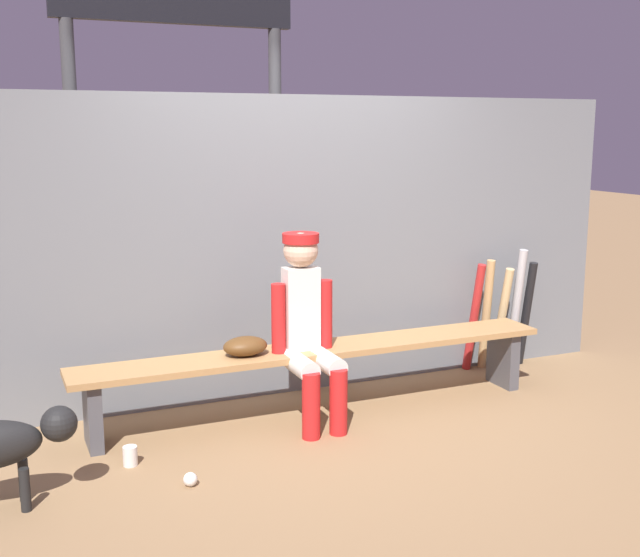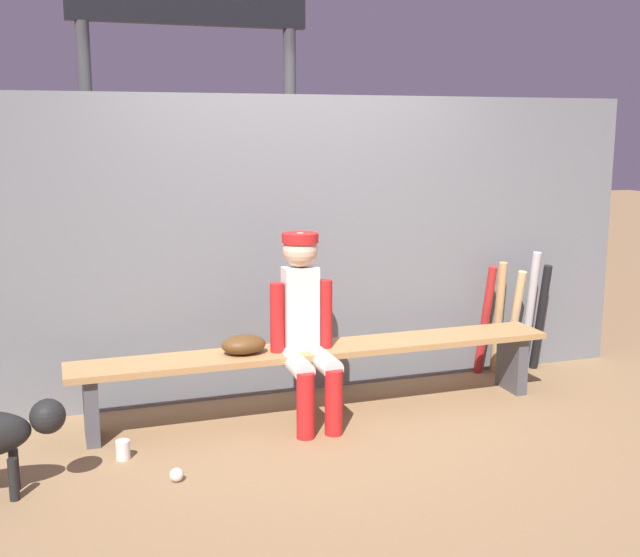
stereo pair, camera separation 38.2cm
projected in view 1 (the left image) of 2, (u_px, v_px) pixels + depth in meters
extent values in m
plane|color=olive|center=(320.00, 412.00, 5.20)|extent=(30.00, 30.00, 0.00)
cube|color=slate|center=(292.00, 248.00, 5.44)|extent=(5.15, 0.03, 2.06)
cube|color=#AD7F4C|center=(320.00, 350.00, 5.12)|extent=(3.18, 0.36, 0.04)
cube|color=#4C4C51|center=(93.00, 414.00, 4.60)|extent=(0.08, 0.29, 0.41)
cube|color=#4C4C51|center=(503.00, 358.00, 5.72)|extent=(0.08, 0.29, 0.41)
cube|color=silver|center=(301.00, 309.00, 5.01)|extent=(0.22, 0.13, 0.53)
sphere|color=beige|center=(301.00, 250.00, 4.94)|extent=(0.22, 0.22, 0.22)
cylinder|color=red|center=(301.00, 238.00, 4.93)|extent=(0.23, 0.23, 0.06)
cylinder|color=silver|center=(299.00, 365.00, 4.86)|extent=(0.13, 0.38, 0.13)
cylinder|color=red|center=(311.00, 406.00, 4.73)|extent=(0.11, 0.11, 0.41)
cylinder|color=red|center=(278.00, 319.00, 4.94)|extent=(0.09, 0.09, 0.45)
cylinder|color=silver|center=(326.00, 361.00, 4.93)|extent=(0.13, 0.38, 0.13)
cylinder|color=red|center=(338.00, 402.00, 4.80)|extent=(0.11, 0.11, 0.41)
cylinder|color=red|center=(325.00, 315.00, 5.06)|extent=(0.09, 0.09, 0.45)
ellipsoid|color=#593819|center=(245.00, 346.00, 4.90)|extent=(0.28, 0.20, 0.12)
cylinder|color=#B22323|center=(474.00, 318.00, 6.00)|extent=(0.09, 0.21, 0.85)
cylinder|color=tan|center=(486.00, 315.00, 6.06)|extent=(0.08, 0.16, 0.86)
cylinder|color=tan|center=(502.00, 318.00, 6.07)|extent=(0.08, 0.22, 0.81)
cylinder|color=#B7B7BC|center=(516.00, 309.00, 6.09)|extent=(0.07, 0.18, 0.94)
cylinder|color=black|center=(526.00, 314.00, 6.16)|extent=(0.08, 0.18, 0.83)
sphere|color=white|center=(190.00, 479.00, 4.12)|extent=(0.07, 0.07, 0.07)
cylinder|color=silver|center=(130.00, 456.00, 4.37)|extent=(0.08, 0.08, 0.11)
cylinder|color=#1E47AD|center=(294.00, 342.00, 5.02)|extent=(0.08, 0.08, 0.11)
cylinder|color=#3F3F42|center=(76.00, 203.00, 5.80)|extent=(0.10, 0.10, 2.60)
cylinder|color=#3F3F42|center=(276.00, 196.00, 6.41)|extent=(0.10, 0.10, 2.60)
sphere|color=black|center=(59.00, 424.00, 3.91)|extent=(0.18, 0.18, 0.18)
cylinder|color=black|center=(24.00, 480.00, 3.95)|extent=(0.05, 0.05, 0.22)
cylinder|color=black|center=(25.00, 490.00, 3.84)|extent=(0.05, 0.05, 0.22)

